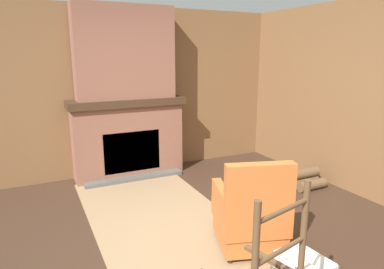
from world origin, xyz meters
TOP-DOWN VIEW (x-y plane):
  - ground_plane at (0.00, 0.00)m, footprint 14.00×14.00m
  - wood_panel_wall_left at (-2.61, 0.00)m, footprint 0.06×5.75m
  - fireplace_hearth at (-2.36, 0.00)m, footprint 0.61×1.76m
  - chimney_breast at (-2.38, 0.00)m, footprint 0.35×1.46m
  - area_rug at (-0.36, -0.10)m, footprint 3.80×1.52m
  - armchair at (0.21, 0.48)m, footprint 0.81×0.79m
  - firewood_stack at (-0.80, 2.15)m, footprint 0.44×0.45m
  - oil_lamp_vase at (-2.42, -0.33)m, footprint 0.10×0.10m
  - storage_case at (-2.42, 0.47)m, footprint 0.13×0.28m
  - decorative_plate_on_mantel at (-2.44, 0.00)m, footprint 0.07×0.26m

SIDE VIEW (x-z plane):
  - ground_plane at x=0.00m, z-range 0.00..0.00m
  - area_rug at x=-0.36m, z-range 0.00..0.01m
  - firewood_stack at x=-0.80m, z-range -0.03..0.24m
  - armchair at x=0.21m, z-range -0.12..0.83m
  - fireplace_hearth at x=-2.36m, z-range 0.00..1.22m
  - storage_case at x=-2.42m, z-range 1.22..1.33m
  - wood_panel_wall_left at x=-2.61m, z-range 0.00..2.59m
  - oil_lamp_vase at x=-2.42m, z-range 1.18..1.44m
  - decorative_plate_on_mantel at x=-2.44m, z-range 1.22..1.48m
  - chimney_breast at x=-2.38m, z-range 1.22..2.57m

